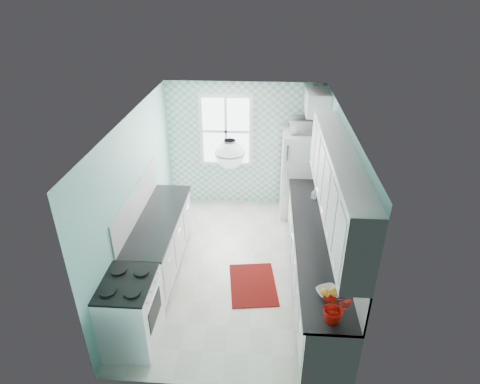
# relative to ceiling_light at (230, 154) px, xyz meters

# --- Properties ---
(floor) EXTENTS (3.00, 4.40, 0.02)m
(floor) POSITION_rel_ceiling_light_xyz_m (0.00, 0.80, -2.33)
(floor) COLOR beige
(floor) RESTS_ON ground
(ceiling) EXTENTS (3.00, 4.40, 0.02)m
(ceiling) POSITION_rel_ceiling_light_xyz_m (0.00, 0.80, 0.19)
(ceiling) COLOR white
(ceiling) RESTS_ON wall_back
(wall_back) EXTENTS (3.00, 0.02, 2.50)m
(wall_back) POSITION_rel_ceiling_light_xyz_m (0.00, 3.01, -1.07)
(wall_back) COLOR #75B5AD
(wall_back) RESTS_ON floor
(wall_front) EXTENTS (3.00, 0.02, 2.50)m
(wall_front) POSITION_rel_ceiling_light_xyz_m (0.00, -1.41, -1.07)
(wall_front) COLOR #75B5AD
(wall_front) RESTS_ON floor
(wall_left) EXTENTS (0.02, 4.40, 2.50)m
(wall_left) POSITION_rel_ceiling_light_xyz_m (-1.51, 0.80, -1.07)
(wall_left) COLOR #75B5AD
(wall_left) RESTS_ON floor
(wall_right) EXTENTS (0.02, 4.40, 2.50)m
(wall_right) POSITION_rel_ceiling_light_xyz_m (1.51, 0.80, -1.07)
(wall_right) COLOR #75B5AD
(wall_right) RESTS_ON floor
(accent_wall) EXTENTS (3.00, 0.01, 2.50)m
(accent_wall) POSITION_rel_ceiling_light_xyz_m (0.00, 2.99, -1.07)
(accent_wall) COLOR #78C4AD
(accent_wall) RESTS_ON wall_back
(window) EXTENTS (1.04, 0.05, 1.44)m
(window) POSITION_rel_ceiling_light_xyz_m (-0.35, 2.96, -0.77)
(window) COLOR white
(window) RESTS_ON wall_back
(backsplash_right) EXTENTS (0.02, 3.60, 0.51)m
(backsplash_right) POSITION_rel_ceiling_light_xyz_m (1.49, 0.40, -1.13)
(backsplash_right) COLOR white
(backsplash_right) RESTS_ON wall_right
(backsplash_left) EXTENTS (0.02, 2.15, 0.51)m
(backsplash_left) POSITION_rel_ceiling_light_xyz_m (-1.49, 0.73, -1.13)
(backsplash_left) COLOR white
(backsplash_left) RESTS_ON wall_left
(upper_cabinets_right) EXTENTS (0.33, 3.20, 0.90)m
(upper_cabinets_right) POSITION_rel_ceiling_light_xyz_m (1.33, 0.20, -0.42)
(upper_cabinets_right) COLOR silver
(upper_cabinets_right) RESTS_ON wall_right
(upper_cabinet_fridge) EXTENTS (0.40, 0.74, 0.40)m
(upper_cabinet_fridge) POSITION_rel_ceiling_light_xyz_m (1.30, 2.63, -0.07)
(upper_cabinet_fridge) COLOR silver
(upper_cabinet_fridge) RESTS_ON wall_right
(ceiling_light) EXTENTS (0.34, 0.34, 0.35)m
(ceiling_light) POSITION_rel_ceiling_light_xyz_m (0.00, 0.00, 0.00)
(ceiling_light) COLOR silver
(ceiling_light) RESTS_ON ceiling
(base_cabinets_right) EXTENTS (0.60, 3.60, 0.90)m
(base_cabinets_right) POSITION_rel_ceiling_light_xyz_m (1.20, 0.40, -1.87)
(base_cabinets_right) COLOR white
(base_cabinets_right) RESTS_ON floor
(countertop_right) EXTENTS (0.63, 3.60, 0.04)m
(countertop_right) POSITION_rel_ceiling_light_xyz_m (1.19, 0.40, -1.40)
(countertop_right) COLOR black
(countertop_right) RESTS_ON base_cabinets_right
(base_cabinets_left) EXTENTS (0.60, 2.15, 0.90)m
(base_cabinets_left) POSITION_rel_ceiling_light_xyz_m (-1.20, 0.73, -1.87)
(base_cabinets_left) COLOR white
(base_cabinets_left) RESTS_ON floor
(countertop_left) EXTENTS (0.63, 2.15, 0.04)m
(countertop_left) POSITION_rel_ceiling_light_xyz_m (-1.19, 0.73, -1.40)
(countertop_left) COLOR black
(countertop_left) RESTS_ON base_cabinets_left
(fridge) EXTENTS (0.73, 0.73, 1.68)m
(fridge) POSITION_rel_ceiling_light_xyz_m (1.11, 2.60, -1.48)
(fridge) COLOR white
(fridge) RESTS_ON floor
(stove) EXTENTS (0.63, 0.79, 0.95)m
(stove) POSITION_rel_ceiling_light_xyz_m (-1.20, -0.79, -1.82)
(stove) COLOR white
(stove) RESTS_ON floor
(sink) EXTENTS (0.44, 0.37, 0.53)m
(sink) POSITION_rel_ceiling_light_xyz_m (1.20, 1.18, -1.39)
(sink) COLOR silver
(sink) RESTS_ON countertop_right
(rug) EXTENTS (0.81, 1.07, 0.02)m
(rug) POSITION_rel_ceiling_light_xyz_m (0.30, 0.37, -2.32)
(rug) COLOR #5F0E08
(rug) RESTS_ON floor
(dish_towel) EXTENTS (0.04, 0.23, 0.35)m
(dish_towel) POSITION_rel_ceiling_light_xyz_m (0.89, 0.99, -1.84)
(dish_towel) COLOR teal
(dish_towel) RESTS_ON base_cabinets_right
(fruit_bowl) EXTENTS (0.35, 0.35, 0.07)m
(fruit_bowl) POSITION_rel_ceiling_light_xyz_m (1.20, -0.82, -1.35)
(fruit_bowl) COLOR white
(fruit_bowl) RESTS_ON countertop_right
(potted_plant) EXTENTS (0.39, 0.37, 0.35)m
(potted_plant) POSITION_rel_ceiling_light_xyz_m (1.20, -1.20, -1.21)
(potted_plant) COLOR #B1061F
(potted_plant) RESTS_ON countertop_right
(soap_bottle) EXTENTS (0.10, 0.10, 0.16)m
(soap_bottle) POSITION_rel_ceiling_light_xyz_m (1.25, 1.49, -1.30)
(soap_bottle) COLOR silver
(soap_bottle) RESTS_ON countertop_right
(microwave) EXTENTS (0.50, 0.35, 0.27)m
(microwave) POSITION_rel_ceiling_light_xyz_m (1.11, 2.60, -0.50)
(microwave) COLOR white
(microwave) RESTS_ON fridge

